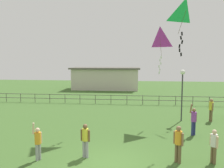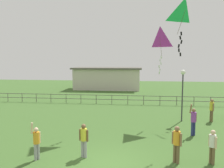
# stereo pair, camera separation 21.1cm
# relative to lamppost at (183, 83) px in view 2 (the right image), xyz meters

# --- Properties ---
(ground_plane) EXTENTS (80.00, 80.00, 0.00)m
(ground_plane) POSITION_rel_lamppost_xyz_m (-4.54, -7.91, -2.87)
(ground_plane) COLOR #3D6028
(lamppost) EXTENTS (0.36, 0.36, 3.89)m
(lamppost) POSITION_rel_lamppost_xyz_m (0.00, 0.00, 0.00)
(lamppost) COLOR #38383D
(lamppost) RESTS_ON ground_plane
(person_1) EXTENTS (0.50, 0.35, 1.98)m
(person_1) POSITION_rel_lamppost_xyz_m (0.11, -3.34, -1.88)
(person_1) COLOR navy
(person_1) RESTS_ON ground_plane
(person_2) EXTENTS (0.40, 0.38, 1.70)m
(person_2) POSITION_rel_lamppost_xyz_m (-1.50, -7.37, -1.89)
(person_2) COLOR brown
(person_2) RESTS_ON ground_plane
(person_3) EXTENTS (0.32, 0.51, 1.72)m
(person_3) POSITION_rel_lamppost_xyz_m (2.18, 0.09, -1.88)
(person_3) COLOR brown
(person_3) RESTS_ON ground_plane
(person_4) EXTENTS (0.35, 0.43, 1.81)m
(person_4) POSITION_rel_lamppost_xyz_m (-7.89, -7.78, -1.96)
(person_4) COLOR #99999E
(person_4) RESTS_ON ground_plane
(person_5) EXTENTS (0.48, 0.30, 1.63)m
(person_5) POSITION_rel_lamppost_xyz_m (-5.78, -7.26, -1.94)
(person_5) COLOR #99999E
(person_5) RESTS_ON ground_plane
(person_6) EXTENTS (0.29, 0.43, 1.56)m
(person_6) POSITION_rel_lamppost_xyz_m (0.07, -7.28, -1.98)
(person_6) COLOR brown
(person_6) RESTS_ON ground_plane
(kite_2) EXTENTS (1.30, 1.09, 2.94)m
(kite_2) POSITION_rel_lamppost_xyz_m (-0.90, -5.00, 4.22)
(kite_2) COLOR #1EB759
(kite_6) EXTENTS (1.24, 1.01, 3.30)m
(kite_6) POSITION_rel_lamppost_xyz_m (-1.82, -0.99, 3.22)
(kite_6) COLOR #B22DB2
(waterfront_railing) EXTENTS (36.01, 0.06, 0.95)m
(waterfront_railing) POSITION_rel_lamppost_xyz_m (-4.97, 6.09, -2.24)
(waterfront_railing) COLOR #4C4742
(waterfront_railing) RESTS_ON ground_plane
(pavilion_building) EXTENTS (10.55, 4.78, 3.37)m
(pavilion_building) POSITION_rel_lamppost_xyz_m (-8.18, 18.09, -1.16)
(pavilion_building) COLOR beige
(pavilion_building) RESTS_ON ground_plane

